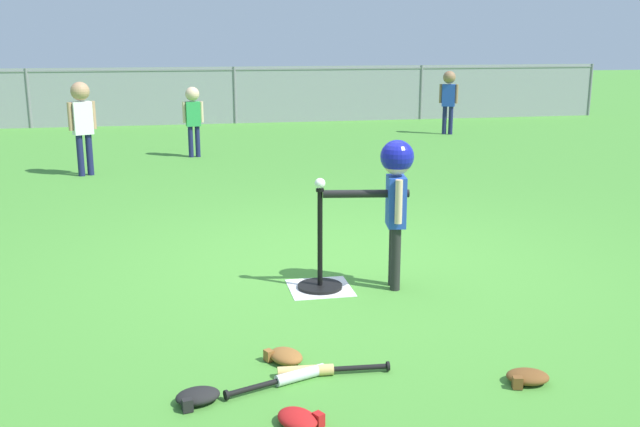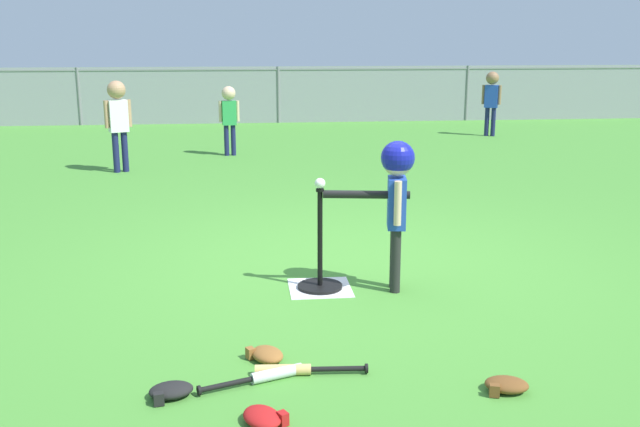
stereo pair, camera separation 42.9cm
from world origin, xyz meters
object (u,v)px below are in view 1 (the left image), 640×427
(batter_child, at_px, (395,184))
(glove_outfield_drop, at_px, (527,377))
(fielder_deep_left, at_px, (82,116))
(glove_tossed_aside, at_px, (197,396))
(glove_by_plate, at_px, (298,419))
(spare_bat_silver, at_px, (290,378))
(baseball_on_tee, at_px, (320,183))
(fielder_near_left, at_px, (193,112))
(batting_tee, at_px, (320,272))
(spare_bat_wood, at_px, (318,370))
(glove_near_bats, at_px, (285,356))
(fielder_deep_center, at_px, (449,94))

(batter_child, xyz_separation_m, glove_outfield_drop, (0.26, -1.55, -0.72))
(fielder_deep_left, bearing_deg, glove_tossed_aside, -79.14)
(batter_child, relative_size, glove_tossed_aside, 4.32)
(glove_by_plate, xyz_separation_m, glove_outfield_drop, (1.23, 0.19, 0.00))
(batter_child, xyz_separation_m, spare_bat_silver, (-0.95, -1.31, -0.73))
(baseball_on_tee, distance_m, fielder_near_left, 6.07)
(glove_by_plate, xyz_separation_m, glove_tossed_aside, (-0.45, 0.31, 0.00))
(fielder_deep_left, bearing_deg, batting_tee, -66.13)
(batter_child, relative_size, spare_bat_wood, 1.76)
(spare_bat_wood, distance_m, glove_by_plate, 0.52)
(batter_child, distance_m, fielder_deep_left, 5.56)
(glove_near_bats, height_order, glove_tossed_aside, same)
(glove_tossed_aside, bearing_deg, spare_bat_wood, 15.51)
(fielder_deep_left, height_order, glove_by_plate, fielder_deep_left)
(glove_outfield_drop, bearing_deg, baseball_on_tee, 115.22)
(batting_tee, height_order, fielder_deep_left, fielder_deep_left)
(batting_tee, xyz_separation_m, fielder_deep_left, (-2.13, 4.81, 0.65))
(batting_tee, xyz_separation_m, glove_tossed_aside, (-0.91, -1.52, -0.08))
(spare_bat_silver, height_order, spare_bat_wood, same)
(fielder_near_left, bearing_deg, spare_bat_silver, -87.88)
(spare_bat_silver, bearing_deg, glove_near_bats, 87.34)
(batting_tee, relative_size, glove_outfield_drop, 2.86)
(batting_tee, distance_m, fielder_near_left, 6.09)
(glove_by_plate, bearing_deg, baseball_on_tee, 75.75)
(batter_child, bearing_deg, batting_tee, 170.95)
(fielder_deep_left, height_order, spare_bat_silver, fielder_deep_left)
(glove_tossed_aside, bearing_deg, fielder_deep_center, 62.43)
(spare_bat_wood, height_order, glove_near_bats, glove_near_bats)
(fielder_near_left, height_order, glove_near_bats, fielder_near_left)
(batter_child, relative_size, glove_outfield_drop, 4.19)
(batting_tee, xyz_separation_m, baseball_on_tee, (-0.00, 0.00, 0.64))
(baseball_on_tee, xyz_separation_m, glove_near_bats, (-0.42, -1.14, -0.73))
(fielder_deep_center, height_order, fielder_deep_left, fielder_deep_left)
(spare_bat_wood, bearing_deg, glove_near_bats, 126.57)
(fielder_near_left, relative_size, spare_bat_silver, 1.86)
(baseball_on_tee, bearing_deg, glove_near_bats, -110.26)
(batter_child, xyz_separation_m, glove_near_bats, (-0.94, -1.06, -0.72))
(fielder_deep_center, distance_m, glove_near_bats, 9.90)
(fielder_deep_left, distance_m, glove_outfield_drop, 7.10)
(glove_by_plate, relative_size, glove_tossed_aside, 1.10)
(fielder_near_left, height_order, glove_by_plate, fielder_near_left)
(batter_child, distance_m, glove_tossed_aside, 2.15)
(batting_tee, distance_m, glove_outfield_drop, 1.81)
(batting_tee, bearing_deg, fielder_deep_center, 63.15)
(spare_bat_silver, height_order, glove_tossed_aside, glove_tossed_aside)
(spare_bat_silver, height_order, glove_outfield_drop, glove_outfield_drop)
(spare_bat_silver, xyz_separation_m, glove_by_plate, (-0.03, -0.43, 0.01))
(spare_bat_silver, bearing_deg, fielder_deep_center, 64.53)
(glove_by_plate, xyz_separation_m, glove_near_bats, (0.04, 0.68, 0.00))
(fielder_deep_left, relative_size, spare_bat_silver, 2.16)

